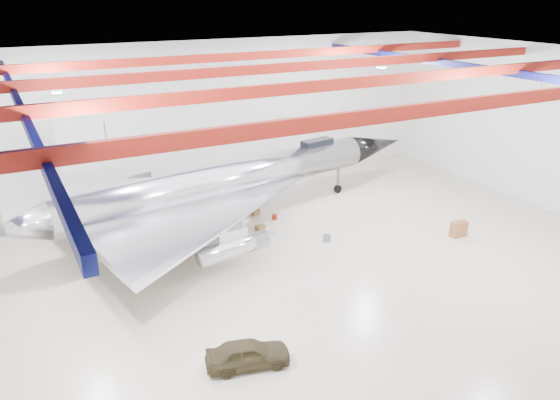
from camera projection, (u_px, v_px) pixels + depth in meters
floor at (292, 270)px, 29.69m from camera, size 40.00×40.00×0.00m
wall_back at (193, 118)px, 40.09m from camera, size 40.00×0.00×40.00m
wall_right at (553, 130)px, 36.52m from camera, size 0.00×30.00×30.00m
ceiling at (293, 64)px, 25.76m from camera, size 40.00×40.00×0.00m
ceiling_structure at (293, 78)px, 26.00m from camera, size 39.50×29.50×1.08m
jet_aircraft at (225, 185)px, 34.58m from camera, size 30.40×19.92×8.32m
jeep at (248, 354)px, 21.88m from camera, size 3.64×2.16×1.16m
desk at (459, 229)px, 33.63m from camera, size 1.06×0.54×0.97m
toolbox_red at (237, 220)px, 35.68m from camera, size 0.59×0.53×0.34m
engine_drum at (327, 238)px, 33.05m from camera, size 0.53×0.53×0.41m
parts_bin at (255, 212)px, 37.01m from camera, size 0.74×0.68×0.42m
crate_small at (110, 240)px, 32.94m from camera, size 0.39×0.33×0.25m
tool_chest at (275, 217)px, 36.25m from camera, size 0.44×0.44×0.33m
oil_barrel at (260, 228)px, 34.48m from camera, size 0.65×0.57×0.39m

